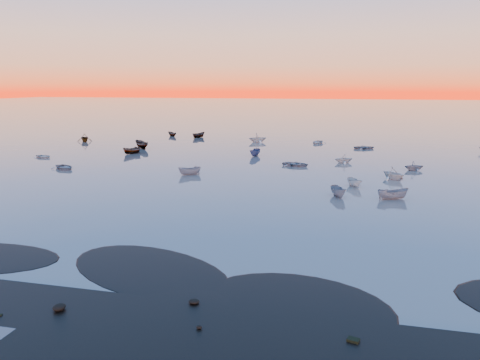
% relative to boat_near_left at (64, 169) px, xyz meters
% --- Properties ---
extents(ground, '(600.00, 600.00, 0.00)m').
position_rel_boat_near_left_xyz_m(ground, '(26.04, 65.47, 0.00)').
color(ground, '#6A6058').
rests_on(ground, ground).
extents(mud_lobes, '(140.00, 6.00, 0.07)m').
position_rel_boat_near_left_xyz_m(mud_lobes, '(26.04, -35.53, 0.01)').
color(mud_lobes, black).
rests_on(mud_lobes, ground).
extents(moored_fleet, '(124.00, 58.00, 1.20)m').
position_rel_boat_near_left_xyz_m(moored_fleet, '(26.04, 18.47, 0.00)').
color(moored_fleet, silver).
rests_on(moored_fleet, ground).
extents(boat_near_left, '(3.79, 4.46, 1.05)m').
position_rel_boat_near_left_xyz_m(boat_near_left, '(0.00, 0.00, 0.00)').
color(boat_near_left, gray).
rests_on(boat_near_left, ground).
extents(boat_near_center, '(2.48, 3.84, 1.23)m').
position_rel_boat_near_left_xyz_m(boat_near_center, '(47.25, -8.09, 0.00)').
color(boat_near_center, gray).
rests_on(boat_near_center, ground).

